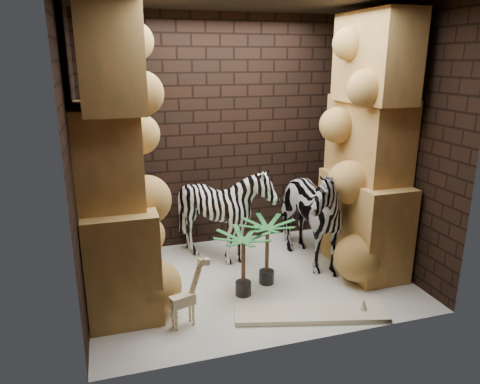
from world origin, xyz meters
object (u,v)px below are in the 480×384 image
object	(u,v)px
zebra_right	(303,204)
zebra_left	(225,218)
surfboard	(310,313)
palm_front	(267,252)
palm_back	(243,264)
giraffe_toy	(182,293)

from	to	relation	value
zebra_right	zebra_left	distance (m)	0.97
zebra_left	surfboard	bearing A→B (deg)	-71.88
zebra_right	palm_front	bearing A→B (deg)	-154.07
zebra_left	palm_back	world-z (taller)	zebra_left
zebra_right	palm_front	distance (m)	0.81
zebra_left	palm_back	size ratio (longest dim) A/B	1.73
palm_front	giraffe_toy	bearing A→B (deg)	-151.28
palm_back	surfboard	size ratio (longest dim) A/B	0.48
palm_back	surfboard	distance (m)	0.85
palm_front	surfboard	distance (m)	0.86
palm_front	surfboard	xyz separation A→B (m)	(0.19, -0.76, -0.35)
zebra_right	palm_back	xyz separation A→B (m)	(-0.93, -0.55, -0.41)
palm_front	palm_back	world-z (taller)	palm_front
palm_front	palm_back	distance (m)	0.37
zebra_right	zebra_left	world-z (taller)	zebra_right
zebra_left	palm_front	world-z (taller)	zebra_left
giraffe_toy	palm_front	xyz separation A→B (m)	(1.05, 0.58, 0.03)
zebra_left	giraffe_toy	size ratio (longest dim) A/B	1.79
palm_back	zebra_right	bearing A→B (deg)	30.62
giraffe_toy	zebra_left	bearing A→B (deg)	42.48
zebra_right	palm_front	size ratio (longest dim) A/B	2.02
giraffe_toy	palm_front	world-z (taller)	palm_front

